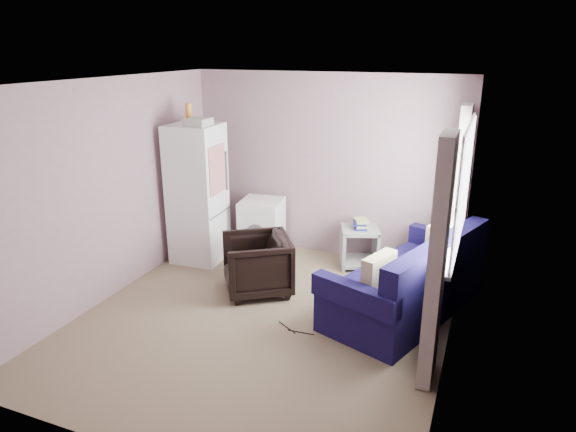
# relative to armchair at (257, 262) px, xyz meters

# --- Properties ---
(room) EXTENTS (3.84, 4.24, 2.54)m
(room) POSITION_rel_armchair_xyz_m (0.36, -0.57, 0.87)
(room) COLOR #7C6A51
(room) RESTS_ON ground
(armchair) EXTENTS (1.00, 1.02, 0.77)m
(armchair) POSITION_rel_armchair_xyz_m (0.00, 0.00, 0.00)
(armchair) COLOR black
(armchair) RESTS_ON ground
(fridge) EXTENTS (0.68, 0.67, 2.12)m
(fridge) POSITION_rel_armchair_xyz_m (-1.16, 0.63, 0.56)
(fridge) COLOR white
(fridge) RESTS_ON ground
(washing_machine) EXTENTS (0.62, 0.62, 0.78)m
(washing_machine) POSITION_rel_armchair_xyz_m (-0.45, 1.13, 0.02)
(washing_machine) COLOR white
(washing_machine) RESTS_ON ground
(side_table) EXTENTS (0.62, 0.62, 0.66)m
(side_table) POSITION_rel_armchair_xyz_m (0.94, 1.20, -0.07)
(side_table) COLOR gray
(side_table) RESTS_ON ground
(sofa) EXTENTS (1.61, 2.29, 0.93)m
(sofa) POSITION_rel_armchair_xyz_m (1.77, 0.16, -0.05)
(sofa) COLOR #130D3F
(sofa) RESTS_ON ground
(window_dressing) EXTENTS (0.17, 2.62, 2.18)m
(window_dressing) POSITION_rel_armchair_xyz_m (2.12, 0.12, 0.72)
(window_dressing) COLOR white
(window_dressing) RESTS_ON ground
(floor_cables) EXTENTS (0.44, 0.16, 0.01)m
(floor_cables) POSITION_rel_armchair_xyz_m (0.73, -0.67, -0.38)
(floor_cables) COLOR black
(floor_cables) RESTS_ON ground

